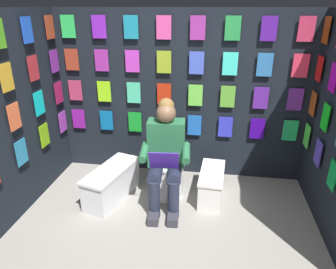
# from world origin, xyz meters

# --- Properties ---
(ground_plane) EXTENTS (30.00, 30.00, 0.00)m
(ground_plane) POSITION_xyz_m (0.00, 0.00, 0.00)
(ground_plane) COLOR gray
(display_wall_back) EXTENTS (3.17, 0.14, 2.06)m
(display_wall_back) POSITION_xyz_m (0.00, -1.77, 1.04)
(display_wall_back) COLOR black
(display_wall_back) RESTS_ON ground
(display_wall_right) EXTENTS (0.14, 1.72, 2.06)m
(display_wall_right) POSITION_xyz_m (1.58, -0.86, 1.04)
(display_wall_right) COLOR black
(display_wall_right) RESTS_ON ground
(toilet) EXTENTS (0.42, 0.57, 0.77)m
(toilet) POSITION_xyz_m (0.08, -1.20, 0.33)
(toilet) COLOR white
(toilet) RESTS_ON ground
(person_reading) EXTENTS (0.55, 0.71, 1.19)m
(person_reading) POSITION_xyz_m (0.06, -0.98, 0.60)
(person_reading) COLOR #286B42
(person_reading) RESTS_ON ground
(comic_longbox_near) EXTENTS (0.30, 0.65, 0.34)m
(comic_longbox_near) POSITION_xyz_m (-0.45, -1.15, 0.17)
(comic_longbox_near) COLOR white
(comic_longbox_near) RESTS_ON ground
(comic_longbox_far) EXTENTS (0.51, 0.85, 0.38)m
(comic_longbox_far) POSITION_xyz_m (0.69, -0.97, 0.19)
(comic_longbox_far) COLOR silver
(comic_longbox_far) RESTS_ON ground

